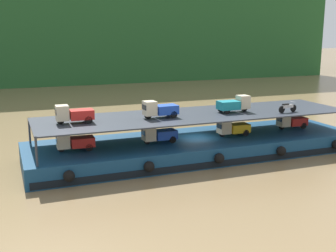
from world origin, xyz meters
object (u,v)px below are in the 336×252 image
(mini_truck_lower_stern, at_px, (75,142))
(cargo_barge, at_px, (196,147))
(mini_truck_upper_mid, at_px, (160,109))
(mini_truck_upper_fore, at_px, (234,104))
(mini_truck_lower_aft, at_px, (159,134))
(mini_truck_lower_fore, at_px, (291,121))
(mini_truck_lower_mid, at_px, (233,128))
(motorcycle_upper_port, at_px, (288,107))
(mini_truck_upper_stern, at_px, (74,114))

(mini_truck_lower_stern, bearing_deg, cargo_barge, 1.57)
(mini_truck_lower_stern, distance_m, mini_truck_upper_mid, 6.94)
(mini_truck_lower_stern, bearing_deg, mini_truck_upper_fore, -0.26)
(cargo_barge, xyz_separation_m, mini_truck_lower_aft, (-3.46, -0.35, 1.44))
(mini_truck_lower_fore, bearing_deg, mini_truck_lower_mid, -175.00)
(mini_truck_lower_fore, bearing_deg, motorcycle_upper_port, -134.78)
(cargo_barge, xyz_separation_m, mini_truck_lower_mid, (3.16, -0.42, 1.44))
(mini_truck_upper_stern, bearing_deg, mini_truck_lower_stern, -105.07)
(mini_truck_lower_fore, height_order, mini_truck_upper_fore, mini_truck_upper_fore)
(mini_truck_lower_mid, xyz_separation_m, mini_truck_upper_fore, (0.12, 0.09, 2.00))
(mini_truck_lower_fore, bearing_deg, cargo_barge, -179.18)
(mini_truck_upper_stern, distance_m, motorcycle_upper_port, 17.47)
(mini_truck_lower_aft, height_order, mini_truck_lower_fore, same)
(cargo_barge, relative_size, mini_truck_lower_fore, 10.02)
(mini_truck_lower_aft, bearing_deg, motorcycle_upper_port, -8.75)
(mini_truck_lower_stern, xyz_separation_m, mini_truck_lower_mid, (13.19, -0.15, 0.00))
(mini_truck_lower_mid, distance_m, mini_truck_upper_mid, 6.84)
(mini_truck_lower_fore, relative_size, mini_truck_upper_fore, 1.01)
(cargo_barge, height_order, mini_truck_lower_stern, mini_truck_lower_stern)
(mini_truck_lower_stern, height_order, mini_truck_lower_aft, same)
(mini_truck_upper_stern, bearing_deg, motorcycle_upper_port, -6.76)
(mini_truck_lower_stern, xyz_separation_m, mini_truck_lower_fore, (19.57, 0.41, 0.00))
(motorcycle_upper_port, bearing_deg, mini_truck_upper_fore, 157.74)
(mini_truck_lower_mid, height_order, mini_truck_upper_mid, mini_truck_upper_mid)
(mini_truck_lower_aft, distance_m, mini_truck_upper_stern, 6.80)
(mini_truck_lower_mid, relative_size, mini_truck_lower_fore, 0.99)
(mini_truck_lower_mid, relative_size, motorcycle_upper_port, 1.45)
(mini_truck_upper_mid, relative_size, mini_truck_upper_fore, 1.02)
(mini_truck_upper_stern, height_order, motorcycle_upper_port, mini_truck_upper_stern)
(cargo_barge, height_order, mini_truck_upper_fore, mini_truck_upper_fore)
(mini_truck_lower_aft, distance_m, mini_truck_upper_fore, 7.03)
(mini_truck_lower_aft, height_order, mini_truck_upper_mid, mini_truck_upper_mid)
(mini_truck_lower_stern, relative_size, mini_truck_upper_mid, 0.99)
(mini_truck_lower_fore, distance_m, mini_truck_upper_stern, 19.59)
(cargo_barge, xyz_separation_m, mini_truck_lower_stern, (-10.03, -0.28, 1.44))
(mini_truck_lower_fore, bearing_deg, mini_truck_upper_mid, -177.73)
(cargo_barge, relative_size, mini_truck_upper_fore, 10.09)
(mini_truck_upper_stern, bearing_deg, mini_truck_lower_mid, -1.98)
(mini_truck_lower_mid, distance_m, mini_truck_upper_fore, 2.01)
(mini_truck_lower_aft, xyz_separation_m, mini_truck_lower_mid, (6.62, -0.07, 0.00))
(motorcycle_upper_port, bearing_deg, mini_truck_lower_stern, 174.27)
(mini_truck_lower_fore, distance_m, motorcycle_upper_port, 3.51)
(mini_truck_lower_aft, height_order, mini_truck_upper_stern, mini_truck_upper_stern)
(mini_truck_lower_aft, xyz_separation_m, mini_truck_upper_mid, (0.08, -0.02, 2.00))
(mini_truck_lower_mid, height_order, mini_truck_upper_stern, mini_truck_upper_stern)
(mini_truck_lower_fore, relative_size, mini_truck_upper_stern, 1.00)
(mini_truck_upper_stern, bearing_deg, mini_truck_upper_fore, -1.60)
(cargo_barge, height_order, mini_truck_lower_aft, mini_truck_lower_aft)
(mini_truck_lower_fore, bearing_deg, mini_truck_upper_stern, -179.69)
(mini_truck_lower_fore, height_order, mini_truck_upper_mid, mini_truck_upper_mid)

